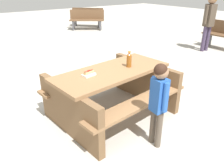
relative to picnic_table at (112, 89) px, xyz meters
name	(u,v)px	position (x,y,z in m)	size (l,w,h in m)	color
ground_plane	(112,113)	(0.00, 0.00, -0.44)	(30.00, 30.00, 0.00)	#B7B2A8
picnic_table	(112,89)	(0.00, 0.00, 0.00)	(1.93, 1.57, 0.75)	olive
soda_bottle	(129,60)	(-0.30, 0.03, 0.42)	(0.08, 0.08, 0.25)	brown
hotdog_tray	(89,74)	(0.39, -0.02, 0.34)	(0.20, 0.14, 0.08)	white
child_in_coat	(159,96)	(-0.01, 0.93, 0.27)	(0.18, 0.28, 1.12)	brown
park_bench_mid	(87,19)	(-3.27, -6.35, 0.00)	(1.45, 1.20, 0.85)	brown
park_bench_far	(87,17)	(-3.67, -7.02, 0.00)	(1.33, 1.36, 0.85)	brown
bystander_adult	(210,16)	(-4.47, -1.27, 0.61)	(0.41, 0.27, 1.65)	#3F334C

